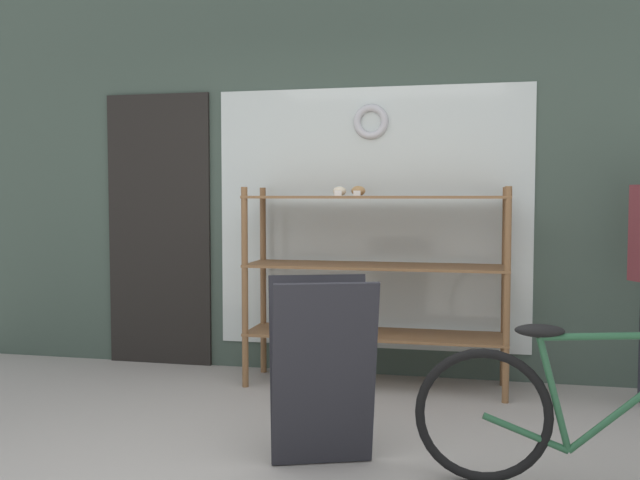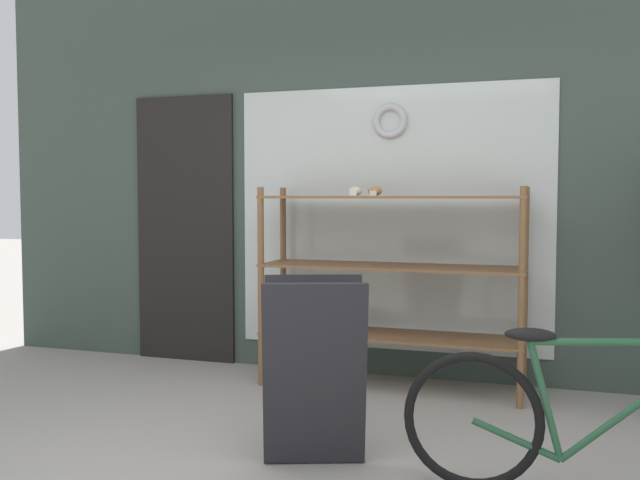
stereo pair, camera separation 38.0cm
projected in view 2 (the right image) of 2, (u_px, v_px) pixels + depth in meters
The scene contains 4 objects.
storefront_facade at pixel (361, 152), 5.23m from camera, with size 6.16×0.13×3.36m.
display_case at pixel (389, 272), 4.84m from camera, with size 1.78×0.47×1.38m.
bicycle at pixel (599, 425), 3.03m from camera, with size 1.69×0.46×0.75m.
sandwich_board at pixel (314, 371), 3.48m from camera, with size 0.60×0.53×0.91m.
Camera 2 is at (1.33, -2.73, 1.31)m, focal length 40.00 mm.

